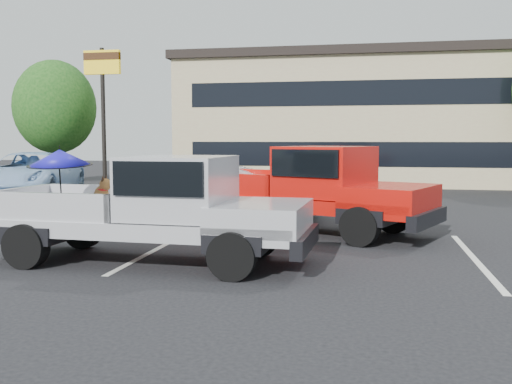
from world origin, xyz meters
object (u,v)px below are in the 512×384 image
at_px(tree_back, 461,98).
at_px(silver_sedan, 242,193).
at_px(silver_pickup, 166,204).
at_px(red_pickup, 318,186).
at_px(motel_sign, 103,80).
at_px(blue_suv, 29,175).
at_px(tree_left, 55,107).

relative_size(tree_back, silver_sedan, 1.68).
relative_size(silver_pickup, silver_sedan, 1.36).
height_order(tree_back, red_pickup, tree_back).
height_order(motel_sign, blue_suv, motel_sign).
distance_m(motel_sign, silver_pickup, 15.83).
bearing_deg(silver_pickup, motel_sign, 121.94).
distance_m(motel_sign, silver_sedan, 11.44).
distance_m(motel_sign, red_pickup, 14.32).
relative_size(motel_sign, blue_suv, 0.99).
xyz_separation_m(motel_sign, tree_back, (16.00, 10.00, -0.24)).
xyz_separation_m(tree_back, blue_suv, (-17.38, -13.44, -3.57)).
bearing_deg(blue_suv, tree_left, 98.48).
relative_size(tree_back, silver_pickup, 1.23).
bearing_deg(tree_left, motel_sign, -36.87).
xyz_separation_m(motel_sign, blue_suv, (-1.38, -3.44, -3.81)).
bearing_deg(blue_suv, motel_sign, 54.51).
xyz_separation_m(tree_back, silver_pickup, (-8.36, -23.39, -3.36)).
bearing_deg(blue_suv, silver_pickup, -61.46).
relative_size(tree_back, red_pickup, 1.11).
bearing_deg(blue_suv, red_pickup, -42.36).
bearing_deg(blue_suv, tree_back, 24.07).
bearing_deg(tree_back, tree_left, -160.71).
bearing_deg(tree_left, silver_sedan, -41.95).
bearing_deg(tree_back, motel_sign, -147.99).
bearing_deg(motel_sign, tree_back, 32.01).
distance_m(tree_left, silver_sedan, 16.00).
distance_m(motel_sign, tree_back, 18.87).
bearing_deg(silver_sedan, red_pickup, -136.22).
bearing_deg(tree_back, silver_pickup, -109.67).
xyz_separation_m(silver_sedan, blue_suv, (-9.06, 4.06, 0.14)).
distance_m(red_pickup, silver_sedan, 3.17).
relative_size(red_pickup, blue_suv, 1.06).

